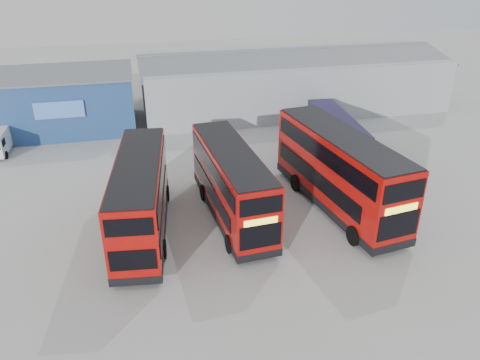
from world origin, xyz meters
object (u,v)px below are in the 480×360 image
(office_block, at_px, (65,100))
(double_decker_left, at_px, (141,198))
(double_decker_centre, at_px, (232,185))
(maintenance_shed, at_px, (289,80))
(single_decker_blue, at_px, (336,132))
(double_decker_right, at_px, (339,172))

(office_block, distance_m, double_decker_left, 20.41)
(double_decker_centre, bearing_deg, double_decker_left, -178.31)
(maintenance_shed, height_order, double_decker_centre, maintenance_shed)
(office_block, xyz_separation_m, double_decker_centre, (11.28, -19.01, -0.37))
(double_decker_centre, bearing_deg, office_block, 116.77)
(maintenance_shed, relative_size, single_decker_blue, 3.03)
(maintenance_shed, xyz_separation_m, double_decker_centre, (-10.72, -21.02, -0.40))
(office_block, bearing_deg, double_decker_right, -47.07)
(double_decker_centre, relative_size, double_decker_right, 0.89)
(single_decker_blue, bearing_deg, double_decker_left, 35.60)
(maintenance_shed, bearing_deg, office_block, -174.79)
(double_decker_left, height_order, single_decker_blue, double_decker_left)
(double_decker_centre, distance_m, single_decker_blue, 14.01)
(maintenance_shed, bearing_deg, double_decker_right, -100.50)
(office_block, height_order, single_decker_blue, office_block)
(maintenance_shed, relative_size, double_decker_centre, 2.87)
(office_block, relative_size, double_decker_left, 1.13)
(office_block, relative_size, single_decker_blue, 1.22)
(double_decker_centre, xyz_separation_m, double_decker_right, (6.75, -0.38, 0.27))
(maintenance_shed, bearing_deg, double_decker_centre, -117.02)
(double_decker_left, distance_m, single_decker_blue, 18.76)
(office_block, xyz_separation_m, double_decker_right, (18.03, -19.39, -0.11))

